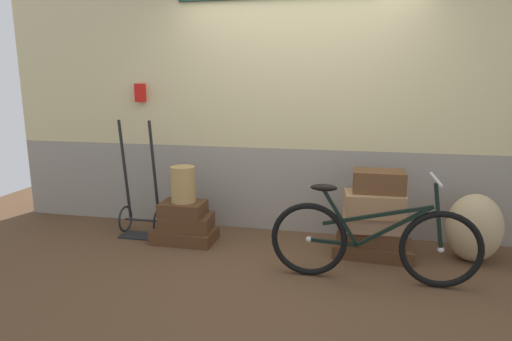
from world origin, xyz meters
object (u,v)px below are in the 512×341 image
suitcase_3 (372,249)px  suitcase_6 (374,204)px  suitcase_4 (370,235)px  suitcase_7 (379,181)px  suitcase_2 (183,209)px  luggage_trolley (141,208)px  burlap_sack (474,228)px  bicycle (372,241)px  suitcase_0 (185,235)px  wicker_basket (183,184)px  suitcase_1 (187,222)px  suitcase_5 (373,221)px

suitcase_3 → suitcase_6: size_ratio=1.36×
suitcase_4 → suitcase_6: (0.02, -0.05, 0.32)m
suitcase_3 → suitcase_7: suitcase_7 is taller
suitcase_2 → luggage_trolley: bearing=167.7°
luggage_trolley → burlap_sack: bearing=-0.4°
suitcase_4 → bicycle: size_ratio=0.35×
suitcase_0 → luggage_trolley: size_ratio=0.51×
burlap_sack → suitcase_4: bearing=-176.4°
suitcase_7 → bicycle: (-0.06, -0.57, -0.38)m
suitcase_2 → wicker_basket: wicker_basket is taller
luggage_trolley → bicycle: luggage_trolley is taller
bicycle → suitcase_3: bearing=85.7°
suitcase_1 → burlap_sack: 2.75m
suitcase_7 → bicycle: bicycle is taller
suitcase_2 → suitcase_3: bearing=1.4°
suitcase_0 → suitcase_6: suitcase_6 is taller
suitcase_4 → suitcase_5: size_ratio=1.05×
burlap_sack → bicycle: bearing=-146.0°
suitcase_4 → luggage_trolley: 2.40m
wicker_basket → suitcase_1: bearing=0.1°
suitcase_4 → suitcase_6: 0.33m
suitcase_1 → suitcase_5: bearing=-4.9°
suitcase_3 → luggage_trolley: (-2.42, 0.08, 0.22)m
burlap_sack → luggage_trolley: bearing=179.6°
suitcase_0 → bicycle: bicycle is taller
suitcase_5 → suitcase_6: suitcase_6 is taller
suitcase_0 → bicycle: (1.84, -0.53, 0.28)m
suitcase_1 → bicycle: size_ratio=0.30×
suitcase_3 → bicycle: bicycle is taller
suitcase_0 → suitcase_2: 0.29m
suitcase_6 → wicker_basket: bearing=174.9°
luggage_trolley → bicycle: bearing=-15.3°
suitcase_2 → luggage_trolley: luggage_trolley is taller
suitcase_1 → suitcase_2: bearing=-159.5°
suitcase_3 → burlap_sack: size_ratio=1.15×
suitcase_6 → suitcase_1: bearing=174.9°
suitcase_1 → suitcase_6: bearing=-6.1°
suitcase_0 → suitcase_5: size_ratio=1.14×
suitcase_3 → wicker_basket: bearing=-174.9°
suitcase_6 → burlap_sack: (0.90, 0.11, -0.20)m
suitcase_0 → wicker_basket: wicker_basket is taller
suitcase_1 → burlap_sack: (2.74, 0.08, 0.11)m
suitcase_1 → suitcase_4: size_ratio=0.87×
suitcase_6 → suitcase_2: bearing=175.3°
suitcase_4 → suitcase_7: 0.53m
suitcase_5 → burlap_sack: size_ratio=0.88×
suitcase_2 → suitcase_6: suitcase_6 is taller
suitcase_3 → burlap_sack: 0.92m
suitcase_6 → wicker_basket: (-1.87, 0.03, 0.08)m
suitcase_2 → luggage_trolley: size_ratio=0.36×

